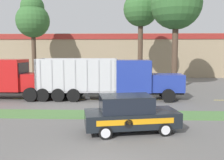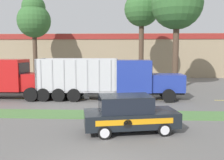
{
  "view_description": "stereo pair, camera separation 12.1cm",
  "coord_description": "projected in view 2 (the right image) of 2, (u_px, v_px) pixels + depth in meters",
  "views": [
    {
      "loc": [
        0.82,
        -7.3,
        3.82
      ],
      "look_at": [
        0.21,
        8.43,
        2.04
      ],
      "focal_mm": 40.0,
      "sensor_mm": 36.0,
      "label": 1
    },
    {
      "loc": [
        0.94,
        -7.3,
        3.82
      ],
      "look_at": [
        0.21,
        8.43,
        2.04
      ],
      "focal_mm": 40.0,
      "sensor_mm": 36.0,
      "label": 2
    }
  ],
  "objects": [
    {
      "name": "centre_line_4",
      "position": [
        94.0,
        99.0,
        20.19
      ],
      "size": [
        2.4,
        0.14,
        0.01
      ],
      "primitive_type": "cube",
      "color": "yellow",
      "rests_on": "ground_plane"
    },
    {
      "name": "grass_verge",
      "position": [
        108.0,
        114.0,
        15.14
      ],
      "size": [
        120.0,
        2.04,
        0.06
      ],
      "primitive_type": "cube",
      "color": "#517F42",
      "rests_on": "ground_plane"
    },
    {
      "name": "centre_line_5",
      "position": [
        161.0,
        100.0,
        19.94
      ],
      "size": [
        2.4,
        0.14,
        0.01
      ],
      "primitive_type": "cube",
      "color": "yellow",
      "rests_on": "ground_plane"
    },
    {
      "name": "store_building_backdrop",
      "position": [
        96.0,
        55.0,
        43.07
      ],
      "size": [
        42.0,
        12.1,
        6.52
      ],
      "color": "#9E896B",
      "rests_on": "ground_plane"
    },
    {
      "name": "tree_behind_right",
      "position": [
        34.0,
        18.0,
        31.59
      ],
      "size": [
        4.22,
        4.22,
        10.9
      ],
      "color": "brown",
      "rests_on": "ground_plane"
    },
    {
      "name": "rally_car",
      "position": [
        129.0,
        114.0,
        11.88
      ],
      "size": [
        4.67,
        2.63,
        1.81
      ],
      "color": "black",
      "rests_on": "ground_plane"
    },
    {
      "name": "dump_truck_lead",
      "position": [
        122.0,
        80.0,
        19.97
      ],
      "size": [
        11.59,
        2.6,
        3.28
      ],
      "color": "black",
      "rests_on": "ground_plane"
    },
    {
      "name": "centre_line_3",
      "position": [
        28.0,
        99.0,
        20.44
      ],
      "size": [
        2.4,
        0.14,
        0.01
      ],
      "primitive_type": "cube",
      "color": "yellow",
      "rests_on": "ground_plane"
    },
    {
      "name": "tree_behind_centre",
      "position": [
        142.0,
        7.0,
        28.69
      ],
      "size": [
        4.01,
        4.01,
        11.73
      ],
      "color": "brown",
      "rests_on": "ground_plane"
    }
  ]
}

